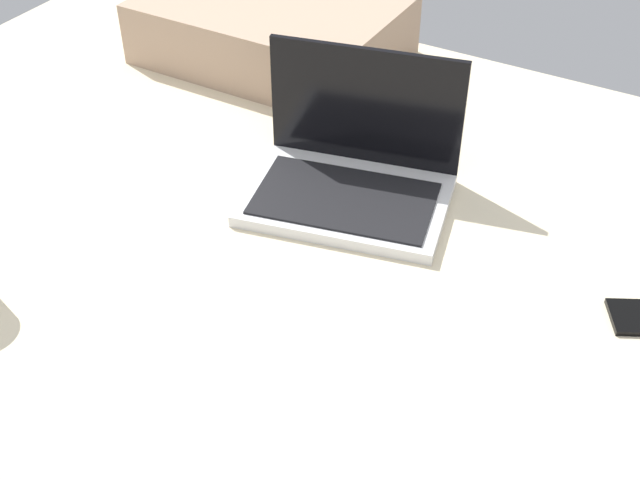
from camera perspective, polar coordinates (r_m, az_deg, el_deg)
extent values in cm
cube|color=beige|center=(141.21, -4.47, -0.90)|extent=(180.00, 140.00, 18.00)
cube|color=silver|center=(136.24, 1.88, 2.86)|extent=(37.30, 29.78, 2.00)
cube|color=black|center=(134.36, 1.72, 2.91)|extent=(32.06, 23.04, 0.40)
cube|color=black|center=(138.85, 3.20, 9.27)|extent=(32.39, 8.34, 21.00)
cube|color=tan|center=(179.09, -3.32, 14.40)|extent=(52.00, 36.00, 13.00)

